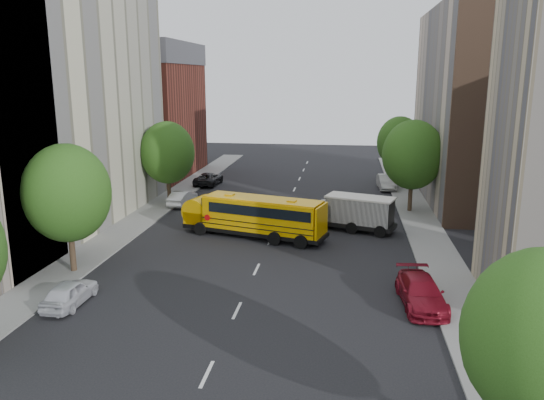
% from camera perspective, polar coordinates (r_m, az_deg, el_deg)
% --- Properties ---
extents(ground, '(120.00, 120.00, 0.00)m').
position_cam_1_polar(ground, '(35.04, -1.12, -6.32)').
color(ground, black).
rests_on(ground, ground).
extents(sidewalk_left, '(3.00, 80.00, 0.12)m').
position_cam_1_polar(sidewalk_left, '(42.79, -15.44, -3.08)').
color(sidewalk_left, slate).
rests_on(sidewalk_left, ground).
extents(sidewalk_right, '(3.00, 80.00, 0.12)m').
position_cam_1_polar(sidewalk_right, '(39.86, 16.67, -4.37)').
color(sidewalk_right, slate).
rests_on(sidewalk_right, ground).
extents(lane_markings, '(0.15, 64.00, 0.01)m').
position_cam_1_polar(lane_markings, '(44.49, 0.91, -2.05)').
color(lane_markings, silver).
rests_on(lane_markings, ground).
extents(building_left_cream, '(10.00, 26.00, 20.00)m').
position_cam_1_polar(building_left_cream, '(45.10, -23.45, 9.97)').
color(building_left_cream, beige).
rests_on(building_left_cream, ground).
extents(building_left_redbrick, '(10.00, 15.00, 13.00)m').
position_cam_1_polar(building_left_redbrick, '(65.12, -13.11, 8.28)').
color(building_left_redbrick, maroon).
rests_on(building_left_redbrick, ground).
extents(building_right_far, '(10.00, 22.00, 18.00)m').
position_cam_1_polar(building_right_far, '(54.19, 21.88, 9.41)').
color(building_right_far, '#BEA994').
rests_on(building_right_far, ground).
extents(building_right_sidewall, '(10.10, 0.30, 18.00)m').
position_cam_1_polar(building_right_sidewall, '(43.59, 25.25, 8.40)').
color(building_right_sidewall, brown).
rests_on(building_right_sidewall, ground).
extents(street_tree_1, '(5.12, 5.12, 7.90)m').
position_cam_1_polar(street_tree_1, '(33.59, -21.17, 0.69)').
color(street_tree_1, '#38281C').
rests_on(street_tree_1, ground).
extents(street_tree_2, '(4.99, 4.99, 7.71)m').
position_cam_1_polar(street_tree_2, '(49.84, -11.18, 5.02)').
color(street_tree_2, '#38281C').
rests_on(street_tree_2, ground).
extents(street_tree_4, '(5.25, 5.25, 8.10)m').
position_cam_1_polar(street_tree_4, '(47.42, 14.91, 4.72)').
color(street_tree_4, '#38281C').
rests_on(street_tree_4, ground).
extents(street_tree_5, '(4.86, 4.86, 7.51)m').
position_cam_1_polar(street_tree_5, '(59.30, 13.56, 6.06)').
color(street_tree_5, '#38281C').
rests_on(street_tree_5, ground).
extents(school_bus, '(11.20, 5.35, 3.09)m').
position_cam_1_polar(school_bus, '(39.25, -2.09, -1.54)').
color(school_bus, black).
rests_on(school_bus, ground).
extents(safari_truck, '(6.75, 4.08, 2.73)m').
position_cam_1_polar(safari_truck, '(41.42, 8.85, -1.30)').
color(safari_truck, black).
rests_on(safari_truck, ground).
extents(parked_car_0, '(1.61, 3.95, 1.34)m').
position_cam_1_polar(parked_car_0, '(30.01, -20.93, -9.30)').
color(parked_car_0, silver).
rests_on(parked_car_0, ground).
extents(parked_car_1, '(1.85, 4.26, 1.36)m').
position_cam_1_polar(parked_car_1, '(49.74, -9.61, 0.21)').
color(parked_car_1, silver).
rests_on(parked_car_1, ground).
extents(parked_car_2, '(2.53, 5.06, 1.37)m').
position_cam_1_polar(parked_car_2, '(58.72, -6.83, 2.29)').
color(parked_car_2, black).
rests_on(parked_car_2, ground).
extents(parked_car_3, '(2.52, 5.27, 1.48)m').
position_cam_1_polar(parked_car_3, '(29.01, 15.74, -9.54)').
color(parked_car_3, maroon).
rests_on(parked_car_3, ground).
extents(parked_car_5, '(1.89, 4.70, 1.52)m').
position_cam_1_polar(parked_car_5, '(57.39, 12.18, 1.91)').
color(parked_car_5, '#989994').
rests_on(parked_car_5, ground).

